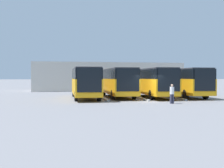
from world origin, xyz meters
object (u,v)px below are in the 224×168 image
Objects in this scene: bus_1 at (152,81)px; bus_2 at (118,81)px; bus_3 at (85,82)px; pedestrian at (172,93)px; bus_0 at (183,81)px.

bus_2 is at bearing -11.83° from bus_1.
bus_1 is 7.64m from bus_3.
pedestrian is (-6.95, 7.27, -0.91)m from bus_3.
bus_3 reaches higher than pedestrian.
pedestrian is at bearing 85.72° from bus_1.
bus_1 is 3.92m from bus_2.
bus_0 is 1.00× the size of bus_1.
bus_2 is 6.26× the size of pedestrian.
bus_2 is (3.82, -0.87, 0.00)m from bus_1.
pedestrian is (-3.13, 8.28, -0.91)m from bus_2.
bus_0 and bus_3 have the same top height.
bus_2 reaches higher than pedestrian.
bus_0 is at bearing 175.31° from bus_2.
bus_0 is at bearing -177.74° from bus_3.
bus_3 is 10.09m from pedestrian.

